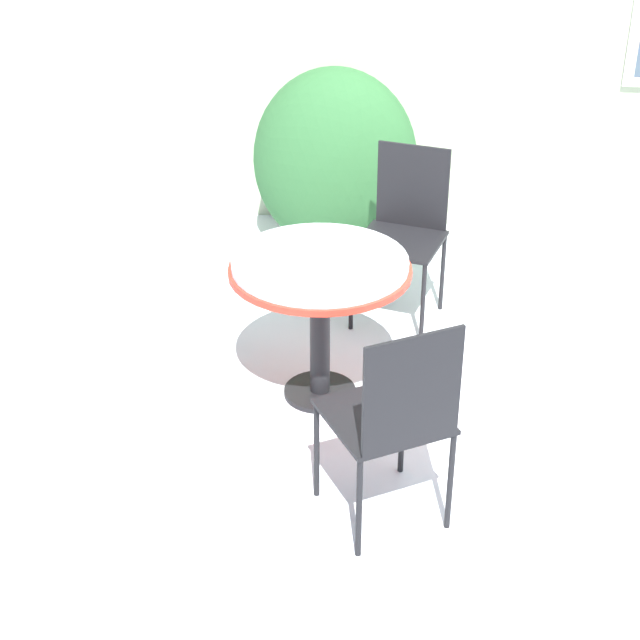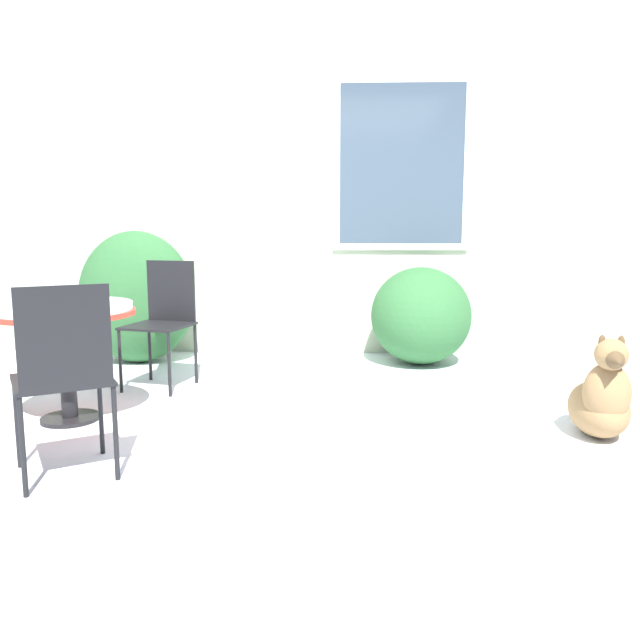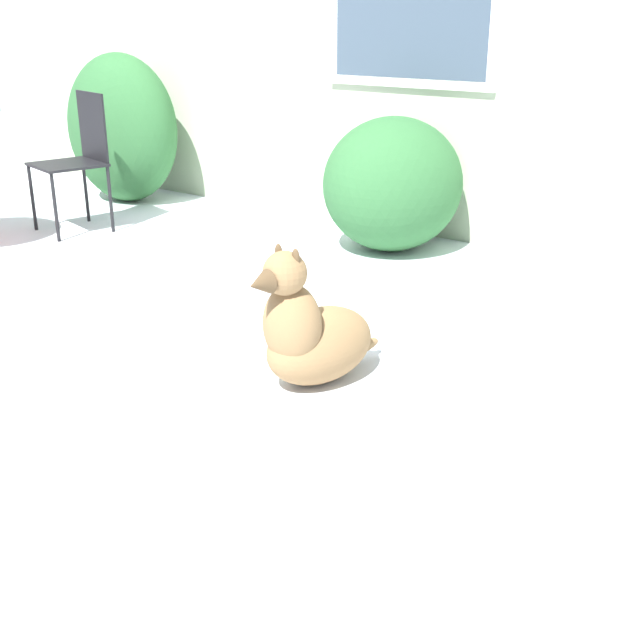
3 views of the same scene
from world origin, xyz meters
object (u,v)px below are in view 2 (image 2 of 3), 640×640
Objects in this scene: patio_table at (64,321)px; patio_chair_far_side at (63,372)px; dog at (601,401)px; patio_chair_near_table at (163,317)px.

patio_chair_far_side is at bearing -66.26° from patio_table.
patio_chair_far_side reaches higher than patio_table.
patio_table is 1.14× the size of dog.
dog is (2.75, 0.70, -0.31)m from patio_chair_far_side.
patio_chair_near_table and patio_chair_far_side have the same top height.
patio_chair_far_side is at bearing -74.34° from patio_chair_near_table.
patio_table is 0.90× the size of patio_chair_far_side.
patio_chair_near_table is at bearing 68.63° from patio_table.
dog is (2.80, -1.08, -0.31)m from patio_chair_near_table.
patio_chair_near_table is 1.27× the size of dog.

